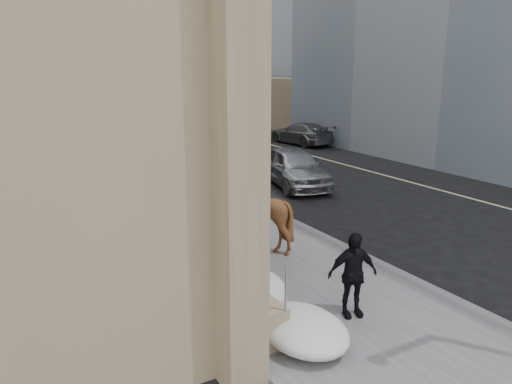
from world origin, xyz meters
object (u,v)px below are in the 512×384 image
mounted_horse_right (250,212)px  car_grey (301,133)px  pedestrian (352,274)px  car_silver (294,167)px  mounted_horse_left (248,227)px

mounted_horse_right → car_grey: mounted_horse_right is taller
pedestrian → mounted_horse_right: bearing=107.2°
pedestrian → car_silver: bearing=78.4°
pedestrian → car_grey: pedestrian is taller
mounted_horse_right → car_grey: (12.33, 15.42, -0.54)m
mounted_horse_left → mounted_horse_right: bearing=-108.5°
car_silver → pedestrian: bearing=-104.3°
mounted_horse_right → car_grey: 19.75m
mounted_horse_left → car_grey: 21.05m
mounted_horse_left → pedestrian: (0.75, -3.08, -0.25)m
mounted_horse_left → car_silver: 9.54m
pedestrian → car_grey: size_ratio=0.37×
mounted_horse_right → car_silver: bearing=-139.6°
pedestrian → car_silver: pedestrian is taller
mounted_horse_right → car_grey: bearing=-136.0°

